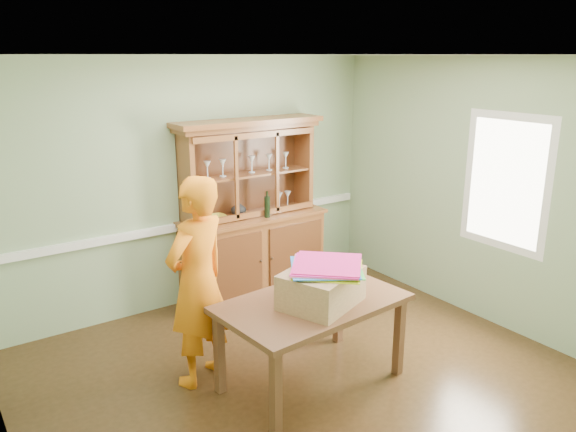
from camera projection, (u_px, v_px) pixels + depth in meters
floor at (302, 376)px, 4.90m from camera, size 4.50×4.50×0.00m
ceiling at (304, 55)px, 4.15m from camera, size 4.50×4.50×0.00m
wall_back at (195, 183)px, 6.11m from camera, size 4.50×0.00×4.50m
wall_right at (480, 191)px, 5.76m from camera, size 0.00×4.00×4.00m
wall_front at (527, 321)px, 2.95m from camera, size 4.50×0.00×4.50m
chair_rail at (197, 224)px, 6.21m from camera, size 4.41×0.05×0.08m
window_panel at (505, 183)px, 5.47m from camera, size 0.03×0.96×1.36m
china_hutch at (252, 235)px, 6.42m from camera, size 1.73×0.57×2.03m
dining_table at (312, 310)px, 4.63m from camera, size 1.58×1.03×0.76m
cardboard_box at (321, 288)px, 4.50m from camera, size 0.75×0.68×0.29m
kite_stack at (325, 266)px, 4.48m from camera, size 0.73×0.73×0.05m
person at (198, 282)px, 4.62m from camera, size 0.77×0.64×1.79m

